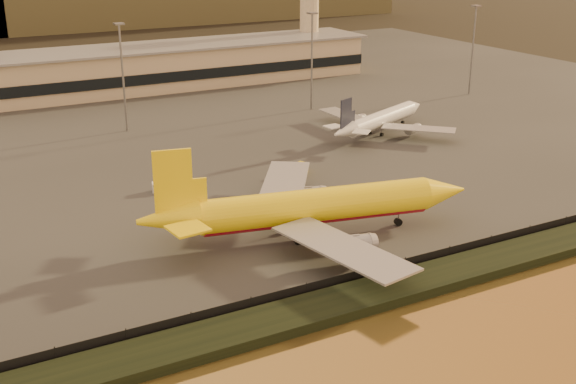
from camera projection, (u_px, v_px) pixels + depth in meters
name	position (u px, v px, depth m)	size (l,w,h in m)	color
ground	(343.00, 243.00, 111.50)	(900.00, 900.00, 0.00)	black
embankment	(411.00, 284.00, 97.24)	(320.00, 7.00, 1.40)	black
tarmac	(148.00, 113.00, 189.81)	(320.00, 220.00, 0.20)	#2D2D2D
perimeter_fence	(393.00, 269.00, 100.33)	(300.00, 0.05, 2.20)	black
terminal_building	(63.00, 76.00, 206.36)	(202.00, 25.00, 12.60)	tan
control_tower	(309.00, 5.00, 243.55)	(11.20, 11.20, 35.50)	tan
apron_light_masts	(229.00, 61.00, 174.70)	(152.20, 12.20, 25.40)	slate
dhl_cargo_jet	(311.00, 208.00, 112.14)	(53.33, 51.41, 16.01)	yellow
white_narrowbody_jet	(381.00, 120.00, 169.88)	(36.32, 34.32, 10.97)	silver
gse_vehicle_yellow	(297.00, 169.00, 142.10)	(4.44, 2.00, 2.00)	yellow
gse_vehicle_white	(163.00, 187.00, 132.92)	(3.85, 1.73, 1.73)	silver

